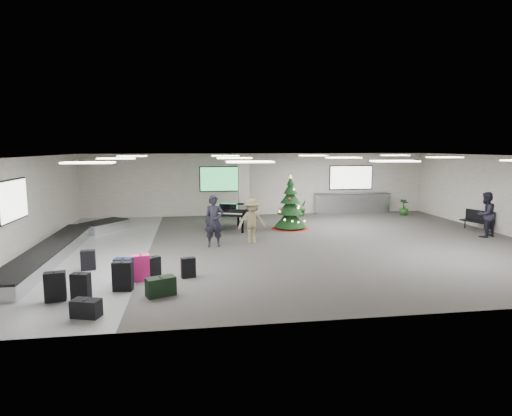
{
  "coord_description": "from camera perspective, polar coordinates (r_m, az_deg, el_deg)",
  "views": [
    {
      "loc": [
        -3.51,
        -15.03,
        3.51
      ],
      "look_at": [
        -1.08,
        1.0,
        1.21
      ],
      "focal_mm": 30.0,
      "sensor_mm": 36.0,
      "label": 1
    }
  ],
  "objects": [
    {
      "name": "ground",
      "position": [
        15.83,
        4.43,
        -4.76
      ],
      "size": [
        18.0,
        18.0,
        0.0
      ],
      "primitive_type": "plane",
      "color": "#373432",
      "rests_on": "ground"
    },
    {
      "name": "room_envelope",
      "position": [
        16.05,
        2.65,
        3.86
      ],
      "size": [
        18.02,
        14.02,
        3.21
      ],
      "color": "#ACA59D",
      "rests_on": "ground"
    },
    {
      "name": "baggage_carousel",
      "position": [
        15.91,
        -24.29,
        -4.61
      ],
      "size": [
        2.28,
        9.71,
        0.43
      ],
      "color": "silver",
      "rests_on": "ground"
    },
    {
      "name": "service_counter",
      "position": [
        23.48,
        12.71,
        0.63
      ],
      "size": [
        4.05,
        0.65,
        1.08
      ],
      "color": "silver",
      "rests_on": "ground"
    },
    {
      "name": "suitcase_0",
      "position": [
        10.81,
        -22.32,
        -9.7
      ],
      "size": [
        0.46,
        0.32,
        0.66
      ],
      "rotation": [
        0.0,
        0.0,
        -0.24
      ],
      "color": "black",
      "rests_on": "ground"
    },
    {
      "name": "suitcase_1",
      "position": [
        11.16,
        -17.35,
        -8.67
      ],
      "size": [
        0.5,
        0.3,
        0.75
      ],
      "rotation": [
        0.0,
        0.0,
        -0.12
      ],
      "color": "black",
      "rests_on": "ground"
    },
    {
      "name": "pink_suitcase",
      "position": [
        11.82,
        -15.1,
        -7.72
      ],
      "size": [
        0.48,
        0.32,
        0.72
      ],
      "rotation": [
        0.0,
        0.0,
        0.17
      ],
      "color": "#F6207C",
      "rests_on": "ground"
    },
    {
      "name": "suitcase_3",
      "position": [
        12.14,
        -13.49,
        -7.61
      ],
      "size": [
        0.41,
        0.38,
        0.57
      ],
      "rotation": [
        0.0,
        0.0,
        0.63
      ],
      "color": "black",
      "rests_on": "ground"
    },
    {
      "name": "navy_suitcase",
      "position": [
        11.63,
        -17.25,
        -8.09
      ],
      "size": [
        0.49,
        0.33,
        0.71
      ],
      "rotation": [
        0.0,
        0.0,
        -0.16
      ],
      "color": "black",
      "rests_on": "ground"
    },
    {
      "name": "suitcase_5",
      "position": [
        10.99,
        -25.2,
        -9.46
      ],
      "size": [
        0.5,
        0.33,
        0.71
      ],
      "rotation": [
        0.0,
        0.0,
        0.19
      ],
      "color": "black",
      "rests_on": "ground"
    },
    {
      "name": "green_duffel",
      "position": [
        10.6,
        -12.58,
        -10.17
      ],
      "size": [
        0.75,
        0.57,
        0.47
      ],
      "rotation": [
        0.0,
        0.0,
        0.38
      ],
      "color": "black",
      "rests_on": "ground"
    },
    {
      "name": "suitcase_7",
      "position": [
        11.86,
        -9.02,
        -7.85
      ],
      "size": [
        0.42,
        0.28,
        0.57
      ],
      "rotation": [
        0.0,
        0.0,
        0.23
      ],
      "color": "black",
      "rests_on": "ground"
    },
    {
      "name": "suitcase_8",
      "position": [
        13.3,
        -21.47,
        -6.49
      ],
      "size": [
        0.42,
        0.28,
        0.6
      ],
      "rotation": [
        0.0,
        0.0,
        0.13
      ],
      "color": "black",
      "rests_on": "ground"
    },
    {
      "name": "black_duffel",
      "position": [
        9.8,
        -21.7,
        -12.33
      ],
      "size": [
        0.65,
        0.48,
        0.4
      ],
      "rotation": [
        0.0,
        0.0,
        -0.31
      ],
      "color": "black",
      "rests_on": "ground"
    },
    {
      "name": "christmas_tree",
      "position": [
        18.6,
        4.59,
        -0.29
      ],
      "size": [
        1.66,
        1.66,
        2.37
      ],
      "color": "#650910",
      "rests_on": "ground"
    },
    {
      "name": "grand_piano",
      "position": [
        18.37,
        -3.12,
        -0.26
      ],
      "size": [
        2.28,
        2.54,
        1.19
      ],
      "rotation": [
        0.0,
        0.0,
        -0.41
      ],
      "color": "black",
      "rests_on": "ground"
    },
    {
      "name": "bench",
      "position": [
        20.57,
        27.55,
        -1.33
      ],
      "size": [
        0.89,
        1.41,
        0.84
      ],
      "rotation": [
        0.0,
        0.0,
        0.35
      ],
      "color": "black",
      "rests_on": "ground"
    },
    {
      "name": "traveler_a",
      "position": [
        15.23,
        -5.61,
        -1.75
      ],
      "size": [
        0.67,
        0.44,
        1.84
      ],
      "primitive_type": "imported",
      "rotation": [
        0.0,
        0.0,
        -0.0
      ],
      "color": "black",
      "rests_on": "ground"
    },
    {
      "name": "traveler_b",
      "position": [
        15.76,
        -0.54,
        -1.73
      ],
      "size": [
        1.13,
        0.72,
        1.65
      ],
      "primitive_type": "imported",
      "rotation": [
        0.0,
        0.0,
        0.11
      ],
      "color": "#8C7E56",
      "rests_on": "ground"
    },
    {
      "name": "traveler_bench",
      "position": [
        19.07,
        28.27,
        -0.78
      ],
      "size": [
        1.05,
        0.93,
        1.79
      ],
      "primitive_type": "imported",
      "rotation": [
        0.0,
        0.0,
        3.49
      ],
      "color": "black",
      "rests_on": "ground"
    },
    {
      "name": "potted_plant_left",
      "position": [
        22.09,
        6.2,
        0.0
      ],
      "size": [
        0.6,
        0.59,
        0.85
      ],
      "primitive_type": "imported",
      "rotation": [
        0.0,
        0.0,
        0.73
      ],
      "color": "#164415",
      "rests_on": "ground"
    },
    {
      "name": "potted_plant_right",
      "position": [
        23.55,
        19.12,
        0.12
      ],
      "size": [
        0.67,
        0.67,
        0.86
      ],
      "primitive_type": "imported",
      "rotation": [
        0.0,
        0.0,
        2.21
      ],
      "color": "#164415",
      "rests_on": "ground"
    }
  ]
}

